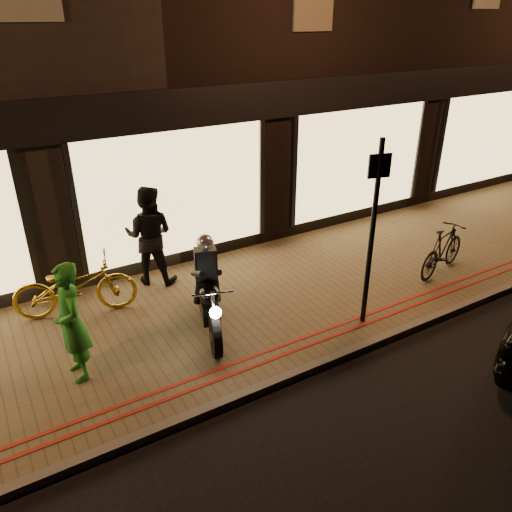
{
  "coord_description": "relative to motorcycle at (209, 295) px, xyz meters",
  "views": [
    {
      "loc": [
        -3.28,
        -4.47,
        4.67
      ],
      "look_at": [
        0.46,
        1.8,
        1.1
      ],
      "focal_mm": 35.0,
      "sensor_mm": 36.0,
      "label": 1
    }
  ],
  "objects": [
    {
      "name": "person_dark",
      "position": [
        -0.22,
        1.98,
        0.31
      ],
      "size": [
        1.14,
        1.09,
        1.86
      ],
      "primitive_type": "imported",
      "rotation": [
        0.0,
        0.0,
        2.54
      ],
      "color": "black",
      "rests_on": "sidewalk"
    },
    {
      "name": "motorcycle",
      "position": [
        0.0,
        0.0,
        0.0
      ],
      "size": [
        0.84,
        1.88,
        1.59
      ],
      "rotation": [
        0.0,
        0.0,
        -0.32
      ],
      "color": "black",
      "rests_on": "sidewalk"
    },
    {
      "name": "person_green",
      "position": [
        -2.05,
        -0.1,
        0.24
      ],
      "size": [
        0.45,
        0.65,
        1.72
      ],
      "primitive_type": "imported",
      "rotation": [
        0.0,
        0.0,
        -1.51
      ],
      "color": "#227B21",
      "rests_on": "sidewalk"
    },
    {
      "name": "bicycle_dark",
      "position": [
        4.68,
        -0.55,
        -0.13
      ],
      "size": [
        1.66,
        0.84,
        0.96
      ],
      "primitive_type": "imported",
      "rotation": [
        0.0,
        0.0,
        1.83
      ],
      "color": "black",
      "rests_on": "sidewalk"
    },
    {
      "name": "building_row",
      "position": [
        0.49,
        7.36,
        3.51
      ],
      "size": [
        48.0,
        10.11,
        8.5
      ],
      "color": "black",
      "rests_on": "ground"
    },
    {
      "name": "sign_post",
      "position": [
        2.25,
        -1.08,
        1.06
      ],
      "size": [
        0.35,
        0.12,
        3.0
      ],
      "rotation": [
        0.0,
        0.0,
        -0.25
      ],
      "color": "black",
      "rests_on": "sidewalk"
    },
    {
      "name": "kerb_stone",
      "position": [
        0.49,
        -1.58,
        -0.67
      ],
      "size": [
        50.0,
        0.14,
        0.12
      ],
      "primitive_type": "cube",
      "color": "#59544C",
      "rests_on": "ground"
    },
    {
      "name": "bicycle_gold",
      "position": [
        -1.69,
        1.54,
        -0.1
      ],
      "size": [
        2.08,
        1.18,
        1.03
      ],
      "primitive_type": "imported",
      "rotation": [
        0.0,
        0.0,
        1.3
      ],
      "color": "gold",
      "rests_on": "sidewalk"
    },
    {
      "name": "sidewalk",
      "position": [
        0.49,
        0.37,
        -0.67
      ],
      "size": [
        50.0,
        4.0,
        0.12
      ],
      "primitive_type": "cube",
      "color": "brown",
      "rests_on": "ground"
    },
    {
      "name": "red_kerb_lines",
      "position": [
        0.49,
        -1.08,
        -0.61
      ],
      "size": [
        50.0,
        0.26,
        0.01
      ],
      "color": "maroon",
      "rests_on": "sidewalk"
    },
    {
      "name": "ground",
      "position": [
        0.49,
        -1.63,
        -0.73
      ],
      "size": [
        90.0,
        90.0,
        0.0
      ],
      "primitive_type": "plane",
      "color": "black",
      "rests_on": "ground"
    }
  ]
}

